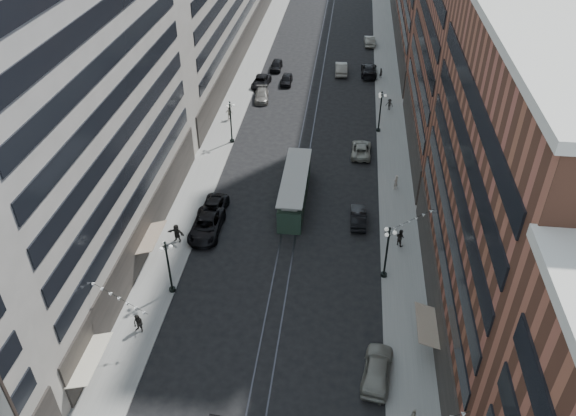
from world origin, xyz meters
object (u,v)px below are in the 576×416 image
at_px(pedestrian_extra_0, 381,73).
at_px(pedestrian_9, 389,104).
at_px(streetcar, 295,190).
at_px(car_13, 286,80).
at_px(pedestrian_5, 177,233).
at_px(pedestrian_8, 396,182).
at_px(car_10, 358,217).
at_px(car_12, 369,70).
at_px(lamppost_se_far, 387,251).
at_px(pedestrian_7, 400,237).
at_px(lamppost_sw_mid, 231,121).
at_px(car_9, 276,65).
at_px(lamppost_sw_far, 168,265).
at_px(lamppost_se_mid, 380,110).
at_px(car_8, 262,95).
at_px(car_extra_1, 261,82).
at_px(pedestrian_6, 230,113).
at_px(car_11, 361,149).
at_px(pedestrian_2, 139,324).
at_px(car_14, 341,68).
at_px(car_7, 213,209).
at_px(car_extra_0, 370,41).
at_px(car_2, 207,226).
at_px(car_4, 377,369).

bearing_deg(pedestrian_extra_0, pedestrian_9, -134.40).
relative_size(streetcar, car_13, 2.87).
xyz_separation_m(pedestrian_5, pedestrian_8, (21.44, 11.65, -0.09)).
distance_m(car_10, car_12, 39.21).
distance_m(lamppost_se_far, pedestrian_7, 5.32).
xyz_separation_m(lamppost_sw_mid, car_9, (2.40, 24.75, -2.37)).
bearing_deg(pedestrian_7, lamppost_sw_far, 69.02).
xyz_separation_m(lamppost_se_far, lamppost_se_mid, (0.00, 28.00, 0.00)).
xyz_separation_m(lamppost_sw_mid, car_8, (1.80, 13.09, -2.41)).
bearing_deg(car_10, car_extra_1, -66.79).
bearing_deg(pedestrian_9, lamppost_se_mid, -84.03).
relative_size(car_12, pedestrian_extra_0, 3.90).
height_order(lamppost_se_mid, streetcar, lamppost_se_mid).
relative_size(car_12, pedestrian_5, 3.08).
relative_size(pedestrian_5, pedestrian_6, 1.07).
bearing_deg(car_11, pedestrian_2, 61.91).
xyz_separation_m(pedestrian_9, pedestrian_extra_0, (-0.90, 11.39, -0.05)).
bearing_deg(car_9, lamppost_sw_far, -92.61).
xyz_separation_m(lamppost_sw_mid, pedestrian_2, (-1.30, -31.85, -2.06)).
bearing_deg(car_14, car_10, 91.96).
bearing_deg(pedestrian_6, pedestrian_7, 152.02).
bearing_deg(pedestrian_5, car_12, 80.90).
bearing_deg(pedestrian_2, streetcar, 80.07).
bearing_deg(car_13, car_7, -96.23).
height_order(car_9, car_12, car_12).
relative_size(streetcar, car_9, 2.74).
height_order(lamppost_se_far, pedestrian_5, lamppost_se_far).
height_order(lamppost_se_far, car_extra_0, lamppost_se_far).
height_order(car_9, car_13, car_9).
distance_m(pedestrian_5, car_extra_0, 61.09).
height_order(lamppost_sw_mid, car_11, lamppost_sw_mid).
relative_size(lamppost_sw_far, lamppost_sw_mid, 1.00).
distance_m(pedestrian_2, car_8, 45.05).
bearing_deg(car_14, car_11, 94.89).
distance_m(lamppost_sw_mid, lamppost_se_mid, 19.07).
xyz_separation_m(car_2, car_11, (15.13, 17.33, -0.16)).
height_order(streetcar, car_11, streetcar).
xyz_separation_m(pedestrian_2, car_10, (17.30, 16.83, -0.31)).
height_order(car_4, pedestrian_extra_0, car_4).
bearing_deg(car_2, car_14, 74.33).
distance_m(lamppost_sw_mid, car_8, 13.43).
xyz_separation_m(car_2, pedestrian_9, (18.92, 29.91, 0.10)).
xyz_separation_m(streetcar, pedestrian_2, (-10.50, -19.84, -0.47)).
distance_m(car_4, car_9, 60.75).
bearing_deg(lamppost_se_far, lamppost_sw_mid, 128.66).
bearing_deg(car_11, car_13, -58.89).
distance_m(pedestrian_6, pedestrian_7, 32.53).
bearing_deg(car_11, pedestrian_9, -105.23).
distance_m(pedestrian_6, pedestrian_extra_0, 26.59).
height_order(streetcar, car_12, streetcar).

